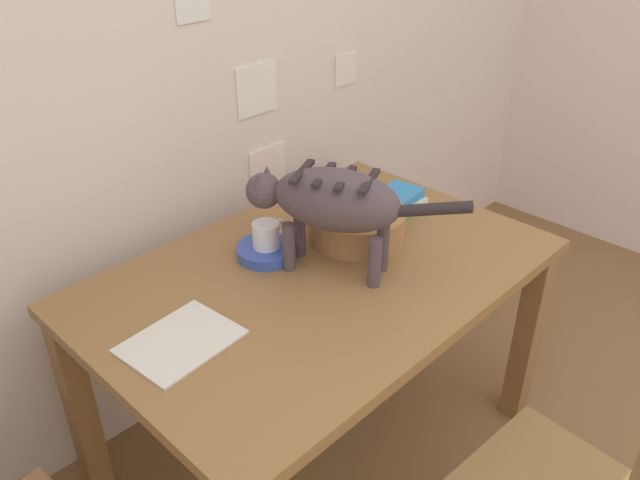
% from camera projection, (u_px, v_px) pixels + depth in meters
% --- Properties ---
extents(wall_rear, '(4.60, 0.11, 2.50)m').
position_uv_depth(wall_rear, '(189.00, 43.00, 1.92)').
color(wall_rear, silver).
rests_on(wall_rear, ground_plane).
extents(dining_table, '(1.31, 0.87, 0.72)m').
position_uv_depth(dining_table, '(320.00, 295.00, 1.85)').
color(dining_table, olive).
rests_on(dining_table, ground_plane).
extents(cat, '(0.31, 0.58, 0.31)m').
position_uv_depth(cat, '(331.00, 202.00, 1.71)').
color(cat, '#514145').
rests_on(cat, dining_table).
extents(saucer_bowl, '(0.18, 0.18, 0.03)m').
position_uv_depth(saucer_bowl, '(267.00, 251.00, 1.86)').
color(saucer_bowl, '#3751B3').
rests_on(saucer_bowl, dining_table).
extents(coffee_mug, '(0.12, 0.08, 0.08)m').
position_uv_depth(coffee_mug, '(267.00, 235.00, 1.84)').
color(coffee_mug, white).
rests_on(coffee_mug, saucer_bowl).
extents(magazine, '(0.28, 0.23, 0.01)m').
position_uv_depth(magazine, '(181.00, 341.00, 1.53)').
color(magazine, silver).
rests_on(magazine, dining_table).
extents(book_stack, '(0.17, 0.14, 0.07)m').
position_uv_depth(book_stack, '(399.00, 201.00, 2.10)').
color(book_stack, '#4C965F').
rests_on(book_stack, dining_table).
extents(wicker_basket, '(0.30, 0.30, 0.09)m').
position_uv_depth(wicker_basket, '(356.00, 223.00, 1.95)').
color(wicker_basket, '#A87542').
rests_on(wicker_basket, dining_table).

